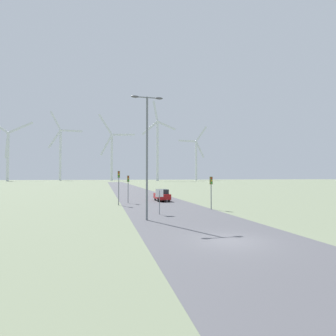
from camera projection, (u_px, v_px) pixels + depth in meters
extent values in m
plane|color=#667056|center=(230.00, 241.00, 15.50)|extent=(600.00, 600.00, 0.00)
cube|color=#47474C|center=(136.00, 193.00, 62.11)|extent=(10.00, 240.00, 0.01)
cylinder|color=slate|center=(147.00, 158.00, 22.96)|extent=(0.18, 0.18, 10.84)
cylinder|color=slate|center=(147.00, 97.00, 23.13)|extent=(2.14, 0.10, 0.10)
ellipsoid|color=#4C4C51|center=(135.00, 97.00, 22.88)|extent=(0.70, 0.32, 0.20)
ellipsoid|color=#4C4C51|center=(159.00, 98.00, 23.39)|extent=(0.70, 0.32, 0.20)
cylinder|color=slate|center=(159.00, 203.00, 26.21)|extent=(0.07, 0.07, 2.38)
cube|color=white|center=(159.00, 193.00, 26.23)|extent=(0.81, 0.01, 0.81)
cube|color=red|center=(159.00, 193.00, 26.24)|extent=(0.76, 0.02, 0.76)
cylinder|color=slate|center=(119.00, 188.00, 34.54)|extent=(0.11, 0.11, 4.54)
cube|color=#4C511E|center=(119.00, 174.00, 34.60)|extent=(0.28, 0.24, 0.90)
sphere|color=red|center=(119.00, 172.00, 34.48)|extent=(0.16, 0.16, 0.16)
sphere|color=gold|center=(119.00, 174.00, 34.47)|extent=(0.16, 0.16, 0.16)
sphere|color=green|center=(119.00, 176.00, 34.46)|extent=(0.16, 0.16, 0.16)
cylinder|color=slate|center=(211.00, 193.00, 30.29)|extent=(0.11, 0.11, 3.79)
cube|color=#4C511E|center=(211.00, 180.00, 30.34)|extent=(0.28, 0.24, 0.90)
sphere|color=red|center=(212.00, 178.00, 30.22)|extent=(0.16, 0.16, 0.16)
sphere|color=gold|center=(212.00, 181.00, 30.21)|extent=(0.16, 0.16, 0.16)
sphere|color=green|center=(212.00, 183.00, 30.20)|extent=(0.16, 0.16, 0.16)
cylinder|color=slate|center=(128.00, 189.00, 37.45)|extent=(0.11, 0.11, 3.93)
cube|color=#4C511E|center=(128.00, 179.00, 37.50)|extent=(0.28, 0.24, 0.90)
sphere|color=red|center=(128.00, 177.00, 37.38)|extent=(0.16, 0.16, 0.16)
sphere|color=gold|center=(128.00, 179.00, 37.37)|extent=(0.16, 0.16, 0.16)
sphere|color=green|center=(128.00, 181.00, 37.36)|extent=(0.16, 0.16, 0.16)
cube|color=maroon|center=(162.00, 196.00, 40.60)|extent=(1.96, 4.17, 0.80)
cube|color=#1E2328|center=(162.00, 192.00, 40.48)|extent=(1.64, 2.16, 0.70)
cylinder|color=black|center=(155.00, 198.00, 41.63)|extent=(0.22, 0.66, 0.66)
cylinder|color=black|center=(165.00, 198.00, 42.02)|extent=(0.22, 0.66, 0.66)
cylinder|color=black|center=(158.00, 200.00, 39.16)|extent=(0.22, 0.66, 0.66)
cylinder|color=black|center=(169.00, 199.00, 39.55)|extent=(0.22, 0.66, 0.66)
cylinder|color=silver|center=(8.00, 157.00, 220.34)|extent=(2.20, 2.20, 40.83)
sphere|color=silver|center=(8.00, 133.00, 221.01)|extent=(2.60, 2.60, 2.60)
cube|color=silver|center=(7.00, 146.00, 220.52)|extent=(3.21, 0.72, 20.93)
cube|color=silver|center=(21.00, 127.00, 222.85)|extent=(19.50, 1.85, 10.82)
cylinder|color=silver|center=(60.00, 155.00, 254.56)|extent=(2.20, 2.20, 49.09)
sphere|color=silver|center=(61.00, 130.00, 255.36)|extent=(2.60, 2.60, 2.60)
cube|color=silver|center=(54.00, 139.00, 254.57)|extent=(12.20, 2.36, 17.91)
cube|color=silver|center=(72.00, 131.00, 256.27)|extent=(19.96, 3.56, 2.64)
cube|color=silver|center=(56.00, 120.00, 255.24)|extent=(10.84, 2.15, 18.62)
cylinder|color=silver|center=(112.00, 158.00, 248.00)|extent=(2.20, 2.20, 43.64)
sphere|color=silver|center=(112.00, 135.00, 248.71)|extent=(2.60, 2.60, 2.60)
cube|color=silver|center=(105.00, 124.00, 247.00)|extent=(13.19, 1.72, 18.98)
cube|color=silver|center=(106.00, 145.00, 246.70)|extent=(11.34, 1.55, 19.94)
cube|color=silver|center=(124.00, 135.00, 252.44)|extent=(21.48, 2.50, 2.93)
cylinder|color=silver|center=(157.00, 151.00, 229.22)|extent=(2.20, 2.20, 52.24)
sphere|color=silver|center=(157.00, 122.00, 230.08)|extent=(2.60, 2.60, 2.60)
cube|color=silver|center=(167.00, 126.00, 233.55)|extent=(17.27, 3.39, 7.36)
cube|color=silver|center=(155.00, 111.00, 229.64)|extent=(5.30, 1.37, 17.78)
cube|color=silver|center=(150.00, 128.00, 227.05)|extent=(14.40, 2.90, 13.12)
cylinder|color=silver|center=(196.00, 161.00, 261.12)|extent=(2.20, 2.20, 38.87)
sphere|color=silver|center=(196.00, 142.00, 261.76)|extent=(2.60, 2.60, 2.60)
cube|color=silver|center=(201.00, 134.00, 260.78)|extent=(10.42, 5.62, 15.13)
cube|color=silver|center=(187.00, 141.00, 263.90)|extent=(15.69, 8.30, 3.38)
cube|color=silver|center=(200.00, 150.00, 260.59)|extent=(8.12, 4.46, 16.42)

